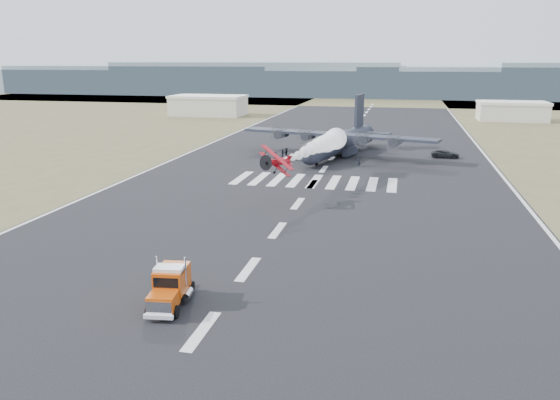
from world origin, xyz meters
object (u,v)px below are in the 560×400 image
(crew_a, at_px, (359,161))
(crew_d, at_px, (308,154))
(semi_truck, at_px, (170,286))
(crew_g, at_px, (331,154))
(hangar_right, at_px, (512,111))
(crew_f, at_px, (286,152))
(transport_aircraft, at_px, (340,141))
(hangar_left, at_px, (208,105))
(aerobatic_biplane, at_px, (277,162))
(crew_c, at_px, (319,154))
(crew_h, at_px, (283,154))
(crew_e, at_px, (275,156))
(support_vehicle, at_px, (445,154))
(crew_b, at_px, (297,156))

(crew_a, relative_size, crew_d, 1.07)
(semi_truck, distance_m, crew_g, 66.94)
(hangar_right, height_order, crew_a, hangar_right)
(crew_a, distance_m, crew_f, 16.12)
(transport_aircraft, bearing_deg, hangar_left, 141.42)
(crew_a, bearing_deg, semi_truck, -5.82)
(crew_f, xyz_separation_m, crew_g, (8.72, 0.01, -0.04))
(hangar_left, relative_size, aerobatic_biplane, 4.70)
(crew_a, bearing_deg, aerobatic_biplane, -12.67)
(hangar_left, height_order, semi_truck, hangar_left)
(crew_c, bearing_deg, crew_h, 162.26)
(aerobatic_biplane, xyz_separation_m, crew_h, (-6.78, 34.56, -4.94))
(semi_truck, xyz_separation_m, transport_aircraft, (5.00, 70.88, 1.38))
(hangar_right, relative_size, transport_aircraft, 0.52)
(aerobatic_biplane, height_order, crew_h, aerobatic_biplane)
(crew_e, bearing_deg, support_vehicle, 150.48)
(crew_a, relative_size, crew_b, 1.05)
(crew_b, bearing_deg, semi_truck, 32.09)
(crew_g, bearing_deg, semi_truck, 114.81)
(support_vehicle, bearing_deg, aerobatic_biplane, 150.70)
(crew_g, bearing_deg, support_vehicle, -136.46)
(semi_truck, distance_m, crew_a, 60.99)
(semi_truck, relative_size, crew_g, 4.03)
(crew_e, bearing_deg, semi_truck, 47.35)
(hangar_right, height_order, transport_aircraft, transport_aircraft)
(aerobatic_biplane, distance_m, crew_h, 35.56)
(crew_b, bearing_deg, aerobatic_biplane, 36.42)
(support_vehicle, distance_m, crew_h, 31.63)
(hangar_left, height_order, crew_h, hangar_left)
(crew_b, distance_m, crew_g, 6.75)
(hangar_left, relative_size, support_vehicle, 4.57)
(semi_truck, bearing_deg, hangar_left, 101.67)
(transport_aircraft, height_order, support_vehicle, transport_aircraft)
(support_vehicle, relative_size, crew_e, 3.01)
(crew_g, bearing_deg, crew_d, 34.57)
(support_vehicle, bearing_deg, crew_h, 103.81)
(aerobatic_biplane, height_order, crew_a, aerobatic_biplane)
(hangar_left, bearing_deg, crew_h, -60.61)
(hangar_right, xyz_separation_m, crew_c, (-48.45, -79.77, -2.16))
(hangar_left, height_order, crew_b, hangar_left)
(crew_d, xyz_separation_m, crew_f, (-4.41, 0.49, 0.06))
(crew_d, bearing_deg, crew_c, -2.15)
(hangar_left, relative_size, semi_truck, 3.40)
(aerobatic_biplane, relative_size, crew_a, 2.78)
(crew_b, bearing_deg, crew_c, 155.12)
(hangar_left, xyz_separation_m, crew_b, (45.71, -77.47, -2.51))
(hangar_right, xyz_separation_m, crew_a, (-40.22, -86.17, -2.07))
(crew_b, bearing_deg, crew_d, 173.77)
(crew_a, distance_m, crew_g, 8.92)
(transport_aircraft, relative_size, crew_e, 21.96)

